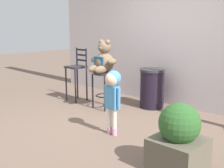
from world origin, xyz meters
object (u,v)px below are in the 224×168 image
Objects in this scene: teddy_bear at (103,60)px; bar_chair_empty at (77,71)px; planter_with_shrub at (179,140)px; trash_bin at (152,88)px; bar_stool_with_teddy at (105,82)px; child_walking at (113,89)px.

teddy_bear is 0.88m from bar_chair_empty.
trash_bin is at bearing 132.29° from planter_with_shrub.
bar_stool_with_teddy is at bearing 90.00° from teddy_bear.
teddy_bear is 0.78× the size of planter_with_shrub.
bar_stool_with_teddy is 1.39m from child_walking.
planter_with_shrub is (2.32, -1.17, -0.58)m from teddy_bear.
planter_with_shrub is at bearing -27.20° from bar_stool_with_teddy.
trash_bin is (0.64, 0.66, -0.13)m from bar_stool_with_teddy.
child_walking is at bearing -25.72° from bar_chair_empty.
bar_chair_empty is 1.42× the size of planter_with_shrub.
bar_chair_empty is (-1.47, -0.65, 0.26)m from trash_bin.
bar_chair_empty is at bearing 159.08° from planter_with_shrub.
bar_chair_empty reaches higher than planter_with_shrub.
teddy_bear is 0.55× the size of bar_chair_empty.
bar_stool_with_teddy is 0.74× the size of child_walking.
child_walking is 0.86× the size of bar_chair_empty.
planter_with_shrub is at bearing -20.92° from bar_chair_empty.
teddy_bear is 0.80× the size of trash_bin.
bar_chair_empty reaches higher than bar_stool_with_teddy.
child_walking is 2.09m from bar_chair_empty.
trash_bin is 1.62m from bar_chair_empty.
bar_stool_with_teddy is 0.42m from teddy_bear.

